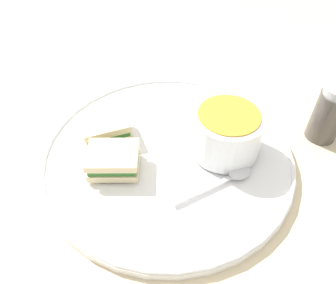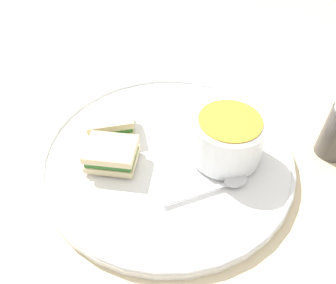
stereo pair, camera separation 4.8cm
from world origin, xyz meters
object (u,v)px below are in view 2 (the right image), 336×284
object	(u,v)px
spoon	(229,182)
sandwich_half_near	(109,123)
soup_bowl	(227,137)
sandwich_half_far	(112,154)

from	to	relation	value
spoon	sandwich_half_near	distance (m)	0.20
soup_bowl	spoon	bearing A→B (deg)	-154.18
sandwich_half_near	soup_bowl	bearing A→B (deg)	-79.21
spoon	sandwich_half_far	world-z (taller)	sandwich_half_far
sandwich_half_far	sandwich_half_near	bearing A→B (deg)	36.86
soup_bowl	sandwich_half_near	xyz separation A→B (m)	(-0.03, 0.18, -0.02)
sandwich_half_near	sandwich_half_far	world-z (taller)	same
soup_bowl	sandwich_half_near	world-z (taller)	soup_bowl
sandwich_half_far	spoon	bearing A→B (deg)	-77.24
spoon	sandwich_half_near	world-z (taller)	sandwich_half_near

